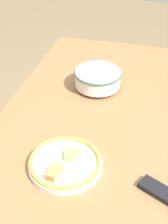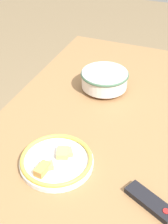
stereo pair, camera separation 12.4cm
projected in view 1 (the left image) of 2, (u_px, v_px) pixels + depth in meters
name	position (u px, v px, depth m)	size (l,w,h in m)	color
dining_table	(105.00, 134.00, 1.32)	(1.49, 0.88, 0.74)	olive
noodle_bowl	(98.00, 78.00, 1.43)	(0.22, 0.22, 0.09)	silver
food_plate	(65.00, 163.00, 1.06)	(0.25, 0.25, 0.05)	white
tv_remote	(164.00, 194.00, 0.96)	(0.12, 0.17, 0.02)	black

